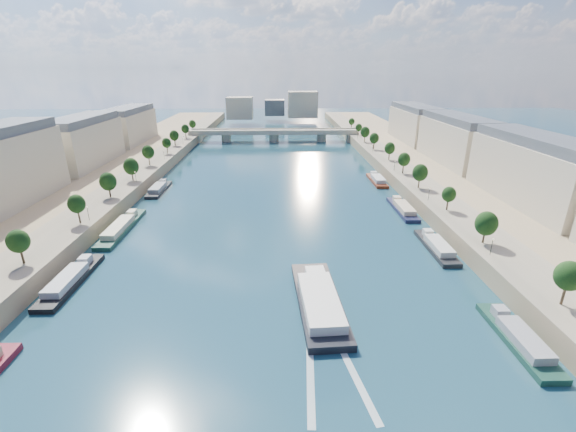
{
  "coord_description": "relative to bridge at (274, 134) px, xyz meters",
  "views": [
    {
      "loc": [
        2.45,
        -35.32,
        46.45
      ],
      "look_at": [
        5.34,
        72.04,
        5.0
      ],
      "focal_mm": 24.0,
      "sensor_mm": 36.0,
      "label": 1
    }
  ],
  "objects": [
    {
      "name": "ground",
      "position": [
        0.0,
        -125.34,
        -5.08
      ],
      "size": [
        700.0,
        700.0,
        0.0
      ],
      "primitive_type": "plane",
      "color": "#0D2E39",
      "rests_on": "ground"
    },
    {
      "name": "quay_left",
      "position": [
        -72.0,
        -125.34,
        -2.58
      ],
      "size": [
        44.0,
        520.0,
        5.0
      ],
      "primitive_type": "cube",
      "color": "#9E8460",
      "rests_on": "ground"
    },
    {
      "name": "quay_right",
      "position": [
        72.0,
        -125.34,
        -2.58
      ],
      "size": [
        44.0,
        520.0,
        5.0
      ],
      "primitive_type": "cube",
      "color": "#9E8460",
      "rests_on": "ground"
    },
    {
      "name": "pave_left",
      "position": [
        -57.0,
        -125.34,
        -0.03
      ],
      "size": [
        14.0,
        520.0,
        0.1
      ],
      "primitive_type": "cube",
      "color": "gray",
      "rests_on": "quay_left"
    },
    {
      "name": "pave_right",
      "position": [
        57.0,
        -125.34,
        -0.03
      ],
      "size": [
        14.0,
        520.0,
        0.1
      ],
      "primitive_type": "cube",
      "color": "gray",
      "rests_on": "quay_right"
    },
    {
      "name": "trees_left",
      "position": [
        -55.0,
        -123.34,
        5.39
      ],
      "size": [
        4.8,
        268.8,
        8.26
      ],
      "color": "#382B1E",
      "rests_on": "ground"
    },
    {
      "name": "trees_right",
      "position": [
        55.0,
        -115.34,
        5.39
      ],
      "size": [
        4.8,
        268.8,
        8.26
      ],
      "color": "#382B1E",
      "rests_on": "ground"
    },
    {
      "name": "lamps_left",
      "position": [
        -52.5,
        -135.34,
        2.7
      ],
      "size": [
        0.36,
        200.36,
        4.28
      ],
      "color": "black",
      "rests_on": "ground"
    },
    {
      "name": "lamps_right",
      "position": [
        52.5,
        -120.34,
        2.7
      ],
      "size": [
        0.36,
        200.36,
        4.28
      ],
      "color": "black",
      "rests_on": "ground"
    },
    {
      "name": "buildings_left",
      "position": [
        -85.0,
        -113.34,
        11.37
      ],
      "size": [
        16.0,
        226.0,
        23.2
      ],
      "color": "#B9A68E",
      "rests_on": "ground"
    },
    {
      "name": "buildings_right",
      "position": [
        85.0,
        -113.34,
        11.37
      ],
      "size": [
        16.0,
        226.0,
        23.2
      ],
      "color": "#B9A68E",
      "rests_on": "ground"
    },
    {
      "name": "skyline",
      "position": [
        3.19,
        94.18,
        9.57
      ],
      "size": [
        79.0,
        42.0,
        22.0
      ],
      "color": "#B9A68E",
      "rests_on": "ground"
    },
    {
      "name": "bridge",
      "position": [
        0.0,
        0.0,
        0.0
      ],
      "size": [
        112.0,
        12.0,
        8.15
      ],
      "color": "#C1B79E",
      "rests_on": "ground"
    },
    {
      "name": "tour_barge",
      "position": [
        10.77,
        -192.63,
        -3.9
      ],
      "size": [
        10.39,
        30.68,
        4.1
      ],
      "rotation": [
        0.0,
        0.0,
        0.06
      ],
      "color": "black",
      "rests_on": "ground"
    },
    {
      "name": "wake",
      "position": [
        10.77,
        -209.17,
        -5.06
      ],
      "size": [
        10.75,
        26.02,
        0.04
      ],
      "color": "silver",
      "rests_on": "ground"
    },
    {
      "name": "moored_barges_left",
      "position": [
        -45.5,
        -181.47,
        -4.24
      ],
      "size": [
        5.0,
        161.86,
        3.6
      ],
      "color": "black",
      "rests_on": "ground"
    },
    {
      "name": "moored_barges_right",
      "position": [
        45.5,
        -171.59,
        -4.24
      ],
      "size": [
        5.0,
        163.01,
        3.6
      ],
      "color": "black",
      "rests_on": "ground"
    }
  ]
}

